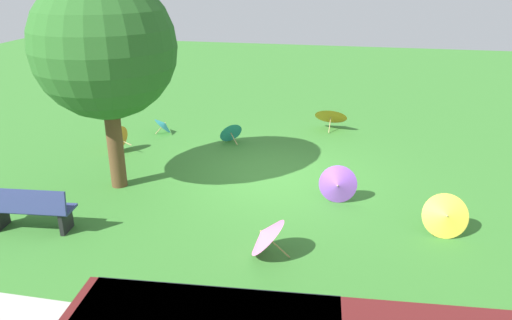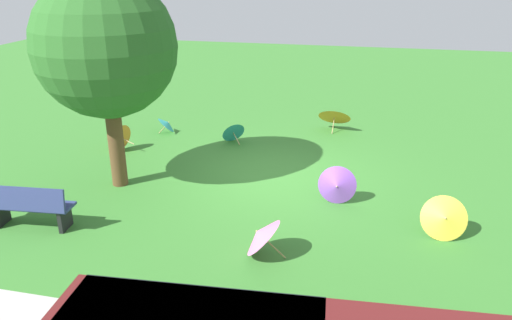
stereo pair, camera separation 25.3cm
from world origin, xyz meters
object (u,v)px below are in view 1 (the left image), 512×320
parasol_orange_0 (331,114)px  parasol_yellow_0 (446,216)px  parasol_teal_1 (230,131)px  shade_tree (104,48)px  parasol_pink_0 (264,234)px  park_bench (29,209)px  parasol_orange_1 (116,138)px  parasol_teal_0 (164,124)px  parasol_purple_0 (338,185)px

parasol_orange_0 → parasol_yellow_0: size_ratio=1.20×
parasol_orange_0 → parasol_teal_1: bearing=32.0°
shade_tree → parasol_yellow_0: size_ratio=5.43×
parasol_pink_0 → park_bench: bearing=0.6°
park_bench → parasol_orange_1: size_ratio=2.12×
parasol_yellow_0 → parasol_teal_0: bearing=-32.1°
parasol_orange_1 → parasol_yellow_0: bearing=159.9°
parasol_yellow_0 → parasol_teal_0: size_ratio=1.11×
shade_tree → parasol_teal_1: bearing=-117.8°
shade_tree → parasol_yellow_0: 7.39m
parasol_pink_0 → shade_tree: bearing=-30.2°
parasol_purple_0 → parasol_teal_1: size_ratio=1.05×
shade_tree → parasol_orange_0: 7.14m
shade_tree → parasol_teal_1: size_ratio=5.91×
shade_tree → parasol_orange_0: shade_tree is taller
parasol_orange_1 → shade_tree: bearing=117.2°
parasol_orange_0 → parasol_orange_1: parasol_orange_0 is taller
parasol_teal_0 → parasol_orange_0: bearing=-164.3°
parasol_teal_0 → parasol_teal_1: size_ratio=0.98×
parasol_orange_0 → park_bench: bearing=54.6°
shade_tree → parasol_teal_0: size_ratio=6.03×
shade_tree → park_bench: bearing=72.9°
park_bench → parasol_pink_0: bearing=-179.4°
parasol_pink_0 → parasol_teal_1: bearing=-70.0°
parasol_yellow_0 → parasol_teal_1: bearing=-39.2°
park_bench → parasol_orange_0: bearing=-125.4°
parasol_orange_0 → parasol_teal_0: size_ratio=1.33×
shade_tree → parasol_teal_0: (0.34, -3.63, -2.79)m
shade_tree → parasol_teal_0: 4.59m
parasol_teal_1 → parasol_pink_0: bearing=110.0°
parasol_teal_0 → parasol_teal_1: 2.11m
parasol_orange_0 → parasol_purple_0: size_ratio=1.24×
parasol_yellow_0 → parasol_orange_1: size_ratio=1.09×
shade_tree → parasol_pink_0: size_ratio=5.71×
parasol_yellow_0 → parasol_purple_0: size_ratio=1.04×
parasol_orange_1 → park_bench: bearing=94.7°
shade_tree → parasol_teal_0: bearing=-84.6°
parasol_teal_0 → parasol_purple_0: 6.27m
parasol_teal_0 → parasol_teal_1: (-2.08, 0.34, 0.04)m
parasol_yellow_0 → parasol_teal_1: size_ratio=1.09×
parasol_pink_0 → parasol_teal_1: 5.82m
parasol_purple_0 → parasol_teal_0: bearing=-34.3°
parasol_pink_0 → parasol_orange_1: (4.75, -4.18, -0.04)m
park_bench → parasol_teal_0: park_bench is taller
park_bench → parasol_purple_0: (-5.52, -2.32, -0.06)m
parasol_orange_0 → parasol_pink_0: 7.18m
parasol_yellow_0 → parasol_orange_1: 8.37m
parasol_teal_0 → parasol_teal_1: parasol_teal_1 is taller
parasol_teal_0 → parasol_orange_1: size_ratio=0.98×
parasol_orange_0 → parasol_teal_0: 4.95m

